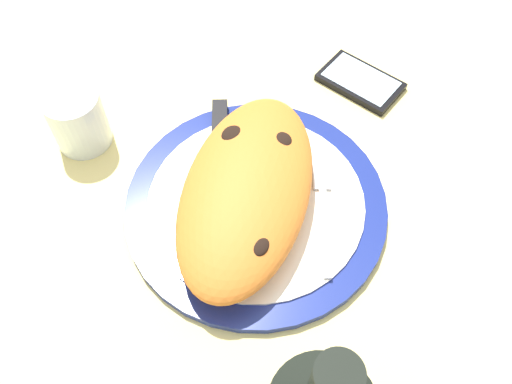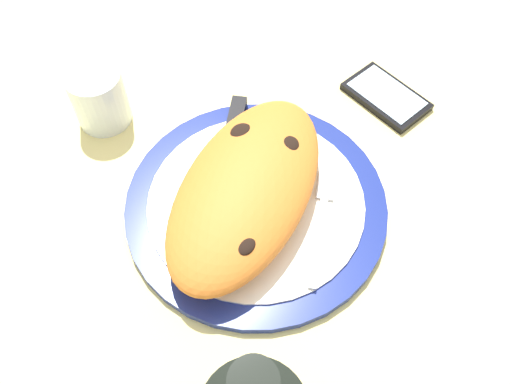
{
  "view_description": "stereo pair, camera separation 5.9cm",
  "coord_description": "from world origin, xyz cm",
  "px_view_note": "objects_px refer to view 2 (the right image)",
  "views": [
    {
      "loc": [
        -34.49,
        -4.07,
        57.03
      ],
      "look_at": [
        0.0,
        0.0,
        3.52
      ],
      "focal_mm": 37.9,
      "sensor_mm": 36.0,
      "label": 1
    },
    {
      "loc": [
        -33.29,
        -9.88,
        57.03
      ],
      "look_at": [
        0.0,
        0.0,
        3.52
      ],
      "focal_mm": 37.9,
      "sensor_mm": 36.0,
      "label": 2
    }
  ],
  "objects_px": {
    "calzone": "(246,189)",
    "knife": "(230,144)",
    "fork": "(322,216)",
    "plate": "(256,204)",
    "water_glass": "(100,101)",
    "smartphone": "(386,96)"
  },
  "relations": [
    {
      "from": "calzone",
      "to": "smartphone",
      "type": "height_order",
      "value": "calzone"
    },
    {
      "from": "calzone",
      "to": "smartphone",
      "type": "bearing_deg",
      "value": -30.36
    },
    {
      "from": "plate",
      "to": "knife",
      "type": "distance_m",
      "value": 0.09
    },
    {
      "from": "plate",
      "to": "calzone",
      "type": "distance_m",
      "value": 0.04
    },
    {
      "from": "plate",
      "to": "calzone",
      "type": "xyz_separation_m",
      "value": [
        -0.01,
        0.01,
        0.04
      ]
    },
    {
      "from": "calzone",
      "to": "fork",
      "type": "height_order",
      "value": "calzone"
    },
    {
      "from": "plate",
      "to": "smartphone",
      "type": "xyz_separation_m",
      "value": [
        0.22,
        -0.12,
        -0.0
      ]
    },
    {
      "from": "fork",
      "to": "smartphone",
      "type": "bearing_deg",
      "value": -11.0
    },
    {
      "from": "knife",
      "to": "smartphone",
      "type": "height_order",
      "value": "knife"
    },
    {
      "from": "fork",
      "to": "calzone",
      "type": "bearing_deg",
      "value": 94.5
    },
    {
      "from": "water_glass",
      "to": "knife",
      "type": "bearing_deg",
      "value": -92.96
    },
    {
      "from": "plate",
      "to": "fork",
      "type": "height_order",
      "value": "fork"
    },
    {
      "from": "fork",
      "to": "water_glass",
      "type": "distance_m",
      "value": 0.33
    },
    {
      "from": "plate",
      "to": "knife",
      "type": "xyz_separation_m",
      "value": [
        0.07,
        0.06,
        0.01
      ]
    },
    {
      "from": "calzone",
      "to": "fork",
      "type": "xyz_separation_m",
      "value": [
        0.01,
        -0.09,
        -0.03
      ]
    },
    {
      "from": "calzone",
      "to": "knife",
      "type": "relative_size",
      "value": 1.33
    },
    {
      "from": "plate",
      "to": "smartphone",
      "type": "distance_m",
      "value": 0.26
    },
    {
      "from": "plate",
      "to": "water_glass",
      "type": "height_order",
      "value": "water_glass"
    },
    {
      "from": "calzone",
      "to": "smartphone",
      "type": "distance_m",
      "value": 0.27
    },
    {
      "from": "knife",
      "to": "plate",
      "type": "bearing_deg",
      "value": -141.66
    },
    {
      "from": "smartphone",
      "to": "knife",
      "type": "bearing_deg",
      "value": 130.52
    },
    {
      "from": "calzone",
      "to": "fork",
      "type": "bearing_deg",
      "value": -85.5
    }
  ]
}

